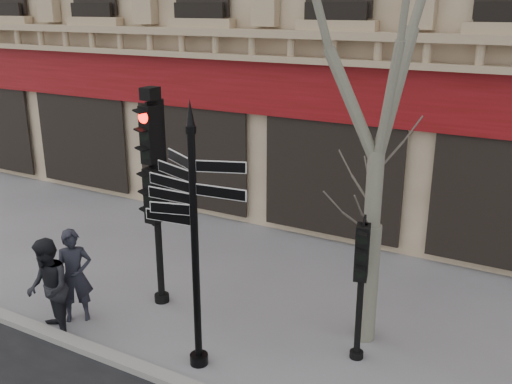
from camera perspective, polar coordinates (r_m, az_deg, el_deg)
ground at (r=10.14m, az=-3.58°, el=-14.43°), size 80.00×80.00×0.00m
kerb at (r=9.18m, az=-8.56°, el=-18.10°), size 80.00×0.25×0.12m
fingerpost at (r=8.29m, az=-6.31°, el=-0.30°), size 1.90×1.90×4.24m
traffic_signal_main at (r=10.40m, az=-10.10°, el=1.96°), size 0.46×0.33×4.13m
traffic_signal_secondary at (r=9.01m, az=10.55°, el=-7.37°), size 0.45×0.37×2.33m
pedestrian_a at (r=10.77m, az=-17.70°, el=-7.97°), size 0.75×0.74×1.74m
pedestrian_b at (r=10.42m, az=-20.07°, el=-9.07°), size 1.09×1.04×1.77m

